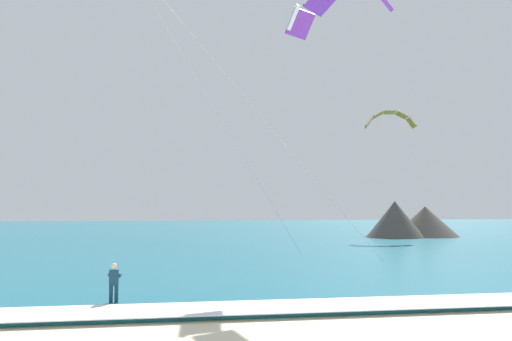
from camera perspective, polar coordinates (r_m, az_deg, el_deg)
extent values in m
cube|color=#146075|center=(79.59, -8.04, -6.19)|extent=(200.00, 120.00, 0.20)
cube|color=white|center=(20.96, -2.32, -13.53)|extent=(200.00, 2.72, 0.04)
ellipsoid|color=yellow|center=(22.81, -14.03, -13.10)|extent=(0.50, 1.42, 0.05)
cube|color=black|center=(23.04, -13.98, -12.89)|extent=(0.16, 0.07, 0.04)
cube|color=black|center=(22.55, -14.07, -13.10)|extent=(0.16, 0.07, 0.04)
cylinder|color=#143347|center=(22.75, -14.27, -12.11)|extent=(0.14, 0.14, 0.84)
cylinder|color=#143347|center=(22.73, -13.76, -12.13)|extent=(0.14, 0.14, 0.84)
cube|color=#143347|center=(22.64, -13.99, -10.32)|extent=(0.35, 0.21, 0.60)
sphere|color=beige|center=(22.60, -13.97, -9.21)|extent=(0.22, 0.22, 0.22)
cylinder|color=#143347|center=(22.82, -14.40, -10.14)|extent=(0.11, 0.51, 0.22)
cylinder|color=#143347|center=(22.78, -13.48, -10.16)|extent=(0.11, 0.51, 0.22)
cylinder|color=black|center=(23.01, -13.88, -10.09)|extent=(0.55, 0.06, 0.04)
cube|color=#3F3F42|center=(22.79, -13.96, -10.83)|extent=(0.12, 0.08, 0.10)
cube|color=purple|center=(33.18, 6.44, 16.42)|extent=(1.80, 1.70, 1.26)
cube|color=purple|center=(33.45, 4.42, 14.38)|extent=(1.64, 1.20, 1.62)
cube|color=white|center=(33.20, 3.75, 14.97)|extent=(0.60, 0.90, 1.31)
cylinder|color=#B2B2B7|center=(25.02, 0.68, 5.23)|extent=(12.24, 3.01, 12.95)
cylinder|color=#B2B2B7|center=(27.27, -3.13, 4.51)|extent=(9.53, 8.04, 12.95)
cube|color=orange|center=(67.92, 15.25, 4.63)|extent=(0.91, 1.22, 1.30)
cube|color=white|center=(67.49, 15.35, 4.81)|extent=(0.81, 0.31, 1.12)
cube|color=orange|center=(67.96, 14.32, 5.40)|extent=(1.33, 1.29, 0.95)
cube|color=white|center=(67.53, 14.42, 5.58)|extent=(1.17, 0.38, 0.71)
cube|color=orange|center=(67.75, 13.17, 5.69)|extent=(1.50, 1.31, 0.38)
cube|color=white|center=(67.33, 13.25, 5.88)|extent=(1.27, 0.41, 0.15)
cube|color=orange|center=(67.34, 12.03, 5.45)|extent=(1.51, 1.28, 0.95)
cube|color=white|center=(66.92, 12.11, 5.63)|extent=(1.19, 0.40, 0.71)
cube|color=orange|center=(66.82, 11.17, 4.71)|extent=(1.23, 1.20, 1.30)
cube|color=white|center=(66.39, 11.24, 4.89)|extent=(0.86, 0.33, 1.12)
cone|color=#47423D|center=(70.67, 16.53, -4.97)|extent=(8.18, 8.18, 3.77)
cone|color=#47423D|center=(67.79, 13.69, -4.83)|extent=(6.96, 6.96, 4.38)
cone|color=#47423D|center=(68.94, 13.31, -5.92)|extent=(7.19, 7.19, 1.72)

